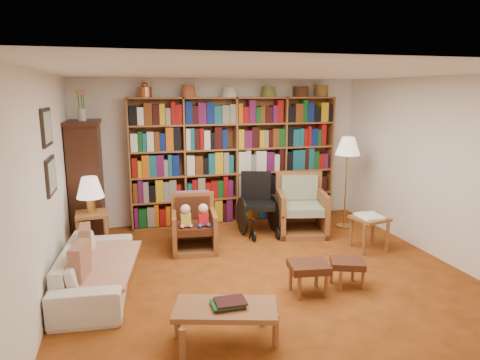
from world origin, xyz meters
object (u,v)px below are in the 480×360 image
object	(u,v)px
side_table_papers	(369,223)
sofa	(96,269)
side_table_lamp	(93,223)
floor_lamp	(348,150)
armchair_leather	(193,226)
wheelchair	(258,206)
armchair_sage	(299,210)
footstool_b	(347,265)
footstool_a	(309,269)
coffee_table	(225,311)

from	to	relation	value
side_table_papers	sofa	bearing A→B (deg)	-174.70
side_table_lamp	floor_lamp	size ratio (longest dim) A/B	0.41
sofa	armchair_leather	distance (m)	1.70
armchair_leather	floor_lamp	distance (m)	2.86
side_table_lamp	sofa	bearing A→B (deg)	-85.01
side_table_lamp	wheelchair	world-z (taller)	wheelchair
side_table_lamp	floor_lamp	xyz separation A→B (m)	(4.07, 0.28, 0.86)
armchair_leather	armchair_sage	xyz separation A→B (m)	(1.82, 0.33, 0.03)
armchair_leather	side_table_papers	bearing A→B (deg)	-16.36
armchair_leather	wheelchair	xyz separation A→B (m)	(1.14, 0.44, 0.12)
footstool_b	armchair_leather	bearing A→B (deg)	132.09
side_table_papers	armchair_sage	bearing A→B (deg)	121.93
side_table_lamp	armchair_leather	world-z (taller)	armchair_leather
armchair_sage	side_table_papers	bearing A→B (deg)	-58.07
footstool_a	footstool_b	xyz separation A→B (m)	(0.53, 0.06, -0.04)
coffee_table	floor_lamp	bearing A→B (deg)	45.91
side_table_lamp	floor_lamp	distance (m)	4.17
armchair_sage	coffee_table	bearing A→B (deg)	-123.97
footstool_a	side_table_papers	bearing A→B (deg)	36.77
sofa	footstool_a	size ratio (longest dim) A/B	3.79
floor_lamp	footstool_a	world-z (taller)	floor_lamp
side_table_lamp	footstool_a	distance (m)	3.09
floor_lamp	coffee_table	size ratio (longest dim) A/B	1.51
side_table_lamp	coffee_table	bearing A→B (deg)	-62.91
side_table_lamp	footstool_b	bearing A→B (deg)	-31.22
side_table_papers	footstool_a	xyz separation A→B (m)	(-1.43, -1.07, -0.11)
armchair_sage	coffee_table	size ratio (longest dim) A/B	0.94
sofa	armchair_leather	bearing A→B (deg)	-45.73
side_table_lamp	wheelchair	xyz separation A→B (m)	(2.55, 0.38, -0.02)
side_table_lamp	wheelchair	distance (m)	2.58
side_table_papers	coffee_table	bearing A→B (deg)	-145.35
footstool_a	coffee_table	size ratio (longest dim) A/B	0.47
footstool_b	coffee_table	size ratio (longest dim) A/B	0.46
armchair_leather	coffee_table	bearing A→B (deg)	-92.15
wheelchair	coffee_table	size ratio (longest dim) A/B	0.97
floor_lamp	side_table_papers	distance (m)	1.43
footstool_a	coffee_table	xyz separation A→B (m)	(-1.14, -0.71, 0.01)
coffee_table	wheelchair	bearing A→B (deg)	67.21
floor_lamp	coffee_table	distance (m)	4.09
floor_lamp	footstool_b	world-z (taller)	floor_lamp
footstool_a	coffee_table	distance (m)	1.34
armchair_leather	footstool_b	xyz separation A→B (m)	(1.57, -1.74, -0.07)
side_table_lamp	coffee_table	distance (m)	2.89
floor_lamp	footstool_b	xyz separation A→B (m)	(-1.09, -2.08, -1.07)
armchair_sage	wheelchair	size ratio (longest dim) A/B	0.97
floor_lamp	coffee_table	xyz separation A→B (m)	(-2.76, -2.85, -1.03)
armchair_sage	side_table_papers	distance (m)	1.25
sofa	footstool_b	bearing A→B (deg)	-98.15
floor_lamp	side_table_lamp	bearing A→B (deg)	-176.13
floor_lamp	side_table_papers	world-z (taller)	floor_lamp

